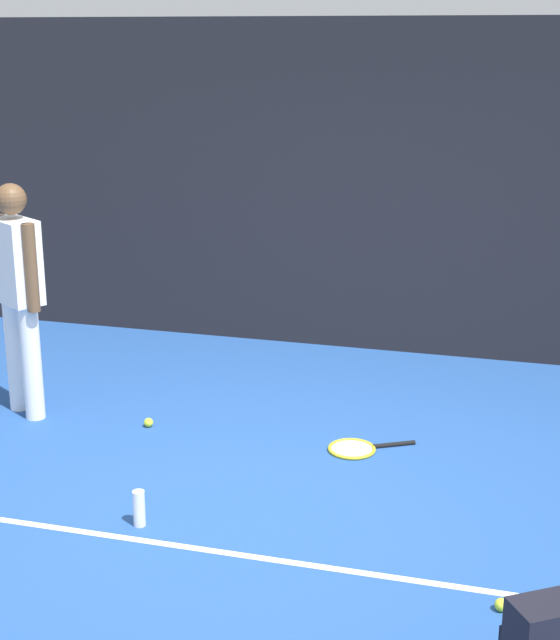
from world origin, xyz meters
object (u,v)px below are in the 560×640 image
at_px(tennis_racket, 356,448).
at_px(water_bottle, 139,508).
at_px(tennis_player, 18,286).
at_px(tennis_ball_near_player, 501,605).
at_px(tennis_ball_by_fence, 149,422).

height_order(tennis_racket, water_bottle, water_bottle).
height_order(tennis_player, tennis_racket, tennis_player).
relative_size(tennis_racket, tennis_ball_near_player, 9.42).
relative_size(tennis_ball_near_player, water_bottle, 0.31).
relative_size(tennis_player, tennis_racket, 2.73).
bearing_deg(tennis_player, tennis_ball_near_player, 7.25).
bearing_deg(tennis_ball_by_fence, tennis_ball_near_player, -32.79).
xyz_separation_m(tennis_player, tennis_racket, (2.46, 0.00, -0.95)).
bearing_deg(water_bottle, tennis_ball_near_player, -8.61).
relative_size(tennis_player, tennis_ball_near_player, 25.76).
distance_m(tennis_racket, tennis_ball_by_fence, 1.50).
height_order(tennis_racket, tennis_ball_near_player, tennis_ball_near_player).
relative_size(tennis_ball_by_fence, water_bottle, 0.31).
bearing_deg(tennis_ball_near_player, tennis_ball_by_fence, 147.21).
xyz_separation_m(tennis_player, water_bottle, (1.47, -1.33, -0.86)).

